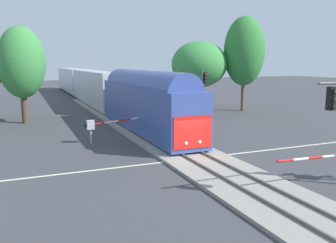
{
  "coord_description": "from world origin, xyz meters",
  "views": [
    {
      "loc": [
        -10.13,
        -19.74,
        6.14
      ],
      "look_at": [
        -0.58,
        3.08,
        2.0
      ],
      "focal_mm": 37.76,
      "sensor_mm": 36.0,
      "label": 1
    }
  ],
  "objects": [
    {
      "name": "oak_far_right",
      "position": [
        10.96,
        20.39,
        5.9
      ],
      "size": [
        7.02,
        7.02,
        8.81
      ],
      "color": "#4C3828",
      "rests_on": "ground"
    },
    {
      "name": "ground_plane",
      "position": [
        0.0,
        0.0,
        0.0
      ],
      "size": [
        220.0,
        220.0,
        0.0
      ],
      "primitive_type": "plane",
      "color": "#3D3D42"
    },
    {
      "name": "traffic_signal_far_side",
      "position": [
        5.68,
        9.47,
        3.71
      ],
      "size": [
        0.53,
        0.38,
        5.53
      ],
      "color": "#4C4C51",
      "rests_on": "ground"
    },
    {
      "name": "crossing_gate_far",
      "position": [
        -4.68,
        6.99,
        1.44
      ],
      "size": [
        5.96,
        0.4,
        1.92
      ],
      "color": "#B7B7BC",
      "rests_on": "ground"
    },
    {
      "name": "commuter_train",
      "position": [
        0.0,
        32.03,
        2.73
      ],
      "size": [
        3.04,
        67.8,
        5.16
      ],
      "color": "#384C93",
      "rests_on": "railway_track"
    },
    {
      "name": "maple_right_background",
      "position": [
        16.04,
        18.05,
        7.53
      ],
      "size": [
        5.07,
        5.07,
        11.85
      ],
      "color": "brown",
      "rests_on": "ground"
    },
    {
      "name": "railway_track",
      "position": [
        0.0,
        0.0,
        0.1
      ],
      "size": [
        4.4,
        80.0,
        0.32
      ],
      "color": "gray",
      "rests_on": "ground"
    },
    {
      "name": "road_centre_stripe",
      "position": [
        0.0,
        0.0,
        0.0
      ],
      "size": [
        44.0,
        0.2,
        0.01
      ],
      "color": "beige",
      "rests_on": "ground"
    },
    {
      "name": "oak_behind_train",
      "position": [
        -9.85,
        18.87,
        6.12
      ],
      "size": [
        4.61,
        4.61,
        9.74
      ],
      "color": "#4C3828",
      "rests_on": "ground"
    }
  ]
}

